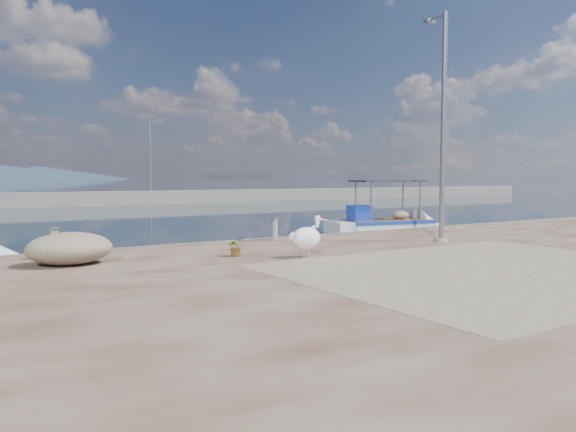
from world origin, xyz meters
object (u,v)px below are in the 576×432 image
Objects in this scene: boat_right at (386,227)px; lamp_post at (443,135)px; bollard_near at (275,227)px; pelican at (307,238)px.

lamp_post is (-4.11, -6.95, 3.58)m from boat_right.
bollard_near is (-8.15, -3.67, 0.67)m from boat_right.
lamp_post reaches higher than bollard_near.
bollard_near is (-4.04, 3.28, -2.92)m from lamp_post.
boat_right is 12.21m from pelican.
lamp_post is at bearing -39.11° from bollard_near.
pelican reaches higher than bollard_near.
bollard_near is at bearing 94.23° from pelican.
pelican is at bearing -173.75° from lamp_post.
lamp_post reaches higher than boat_right.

